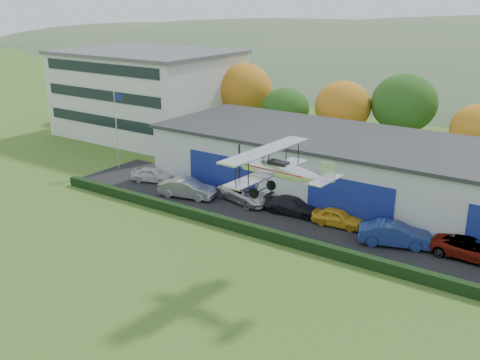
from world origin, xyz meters
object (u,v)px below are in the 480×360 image
Objects in this scene: car_0 at (152,175)px; car_2 at (246,193)px; hangar at (379,172)px; car_6 at (470,249)px; car_5 at (395,234)px; office_block at (148,93)px; car_1 at (187,188)px; flagpole at (117,123)px; car_4 at (338,218)px; biplane at (279,169)px; car_3 at (293,206)px.

car_2 is at bearing -105.97° from car_0.
car_2 is (-9.23, -6.42, -1.85)m from hangar.
hangar is at bearing 53.08° from car_6.
car_5 is 4.94m from car_6.
office_block is 5.16× the size of car_0.
office_block reaches higher than car_1.
flagpole reaches higher than hangar.
hangar reaches higher than car_0.
car_4 is (32.47, -13.78, -4.49)m from office_block.
flagpole is 1.05× the size of biplane.
car_4 is at bearing 89.60° from car_6.
office_block is 3.80× the size of car_2.
office_block reaches higher than car_0.
car_4 is (18.92, 0.25, -0.01)m from car_0.
hangar is at bearing -72.22° from car_1.
biplane is at bearing 177.13° from car_4.
office_block is at bearing 75.31° from car_2.
car_3 is at bearing -76.70° from car_2.
car_1 is at bearing -148.99° from hangar.
car_0 is 5.63m from car_1.
car_6 is (28.55, 0.22, 0.01)m from car_0.
car_2 is 8.71m from car_4.
car_1 is 1.26× the size of car_4.
car_5 is 1.01× the size of car_6.
biplane is at bearing 134.89° from car_6.
car_1 reaches higher than car_6.
hangar is at bearing -9.03° from car_4.
car_5 is (23.69, -0.63, 0.15)m from car_0.
car_6 is 0.65× the size of biplane.
biplane is (13.75, -7.76, 6.22)m from car_1.
office_block is at bearing 62.44° from car_4.
car_3 is at bearing 88.79° from car_6.
car_4 is 9.63m from car_6.
car_6 is at bearing -99.20° from car_1.
car_1 is at bearing 127.43° from car_2.
biplane is at bearing -22.47° from flagpole.
car_5 is (8.76, -1.09, 0.15)m from car_3.
biplane reaches higher than car_1.
hangar is 11.39m from car_2.
car_2 is at bearing 65.42° from car_5.
car_2 is at bearing 88.65° from car_6.
car_4 is 0.79× the size of car_5.
car_4 is (13.47, 1.66, -0.15)m from car_1.
office_block is 31.87m from car_3.
hangar is 5.08× the size of flagpole.
car_6 is at bearing -1.36° from flagpole.
hangar is at bearing -12.01° from office_block.
hangar is 10.18× the size of car_0.
car_0 is 0.73× the size of car_2.
flagpole is 1.60× the size of car_5.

